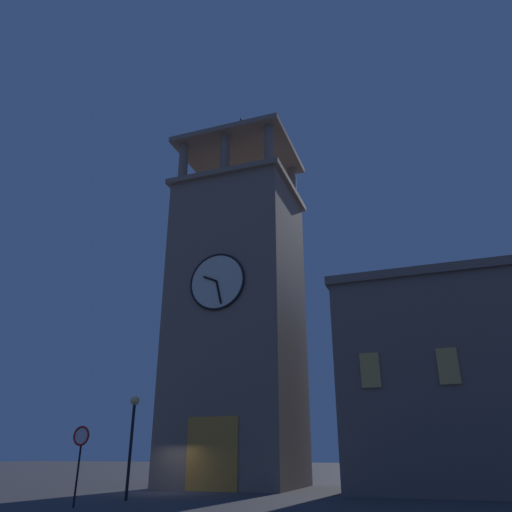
% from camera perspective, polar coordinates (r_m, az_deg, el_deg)
% --- Properties ---
extents(ground_plane, '(200.00, 200.00, 0.00)m').
position_cam_1_polar(ground_plane, '(29.84, -10.79, -25.50)').
color(ground_plane, '#424247').
extents(clocktower, '(8.72, 7.88, 28.08)m').
position_cam_1_polar(clocktower, '(34.82, -2.15, -7.26)').
color(clocktower, gray).
rests_on(clocktower, ground_plane).
extents(street_lamp, '(0.44, 0.44, 4.56)m').
position_cam_1_polar(street_lamp, '(25.19, -14.20, -18.55)').
color(street_lamp, black).
rests_on(street_lamp, ground_plane).
extents(no_horn_sign, '(0.78, 0.14, 3.03)m').
position_cam_1_polar(no_horn_sign, '(22.43, -19.78, -19.81)').
color(no_horn_sign, black).
rests_on(no_horn_sign, ground_plane).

